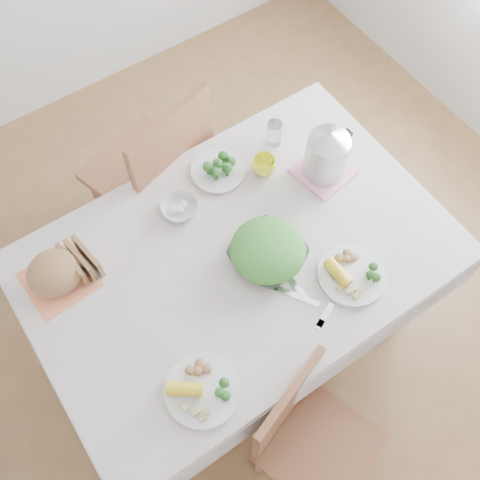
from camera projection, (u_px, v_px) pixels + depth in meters
floor at (239, 327)px, 2.68m from camera, size 3.60×3.60×0.00m
dining_table at (239, 297)px, 2.35m from camera, size 1.40×0.90×0.75m
tablecloth at (239, 255)px, 2.01m from camera, size 1.50×1.00×0.01m
chair_near at (322, 445)px, 1.98m from camera, size 0.47×0.47×0.82m
chair_far at (148, 173)px, 2.54m from camera, size 0.56×0.56×1.00m
salad_bowl at (268, 254)px, 1.97m from camera, size 0.30×0.30×0.06m
dinner_plate_left at (203, 390)px, 1.77m from camera, size 0.34×0.34×0.02m
dinner_plate_right at (352, 275)px, 1.96m from camera, size 0.31×0.31×0.02m
broccoli_plate at (218, 171)px, 2.17m from camera, size 0.27×0.27×0.02m
napkin at (59, 280)px, 1.96m from camera, size 0.24×0.24×0.00m
bread_loaf at (55, 273)px, 1.91m from camera, size 0.23×0.22×0.11m
fruit_bowl at (180, 208)px, 2.08m from camera, size 0.18×0.18×0.04m
yellow_mug at (264, 165)px, 2.15m from camera, size 0.12×0.12×0.07m
glass_tumbler at (274, 132)px, 2.19m from camera, size 0.06×0.06×0.11m
pink_tray at (323, 171)px, 2.17m from camera, size 0.22×0.22×0.02m
electric_kettle at (327, 153)px, 2.07m from camera, size 0.20×0.20×0.22m
fork_left at (295, 295)px, 1.93m from camera, size 0.12×0.16×0.00m
fork_right at (290, 279)px, 1.96m from camera, size 0.03×0.18×0.00m
knife at (331, 305)px, 1.91m from camera, size 0.18×0.09×0.00m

